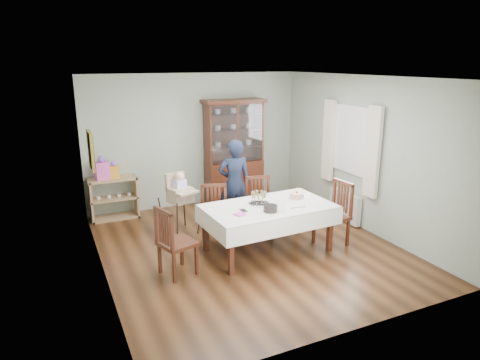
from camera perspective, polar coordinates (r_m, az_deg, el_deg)
floor at (r=7.05m, az=1.10°, el=-8.94°), size 5.00×5.00×0.00m
room_shell at (r=7.01m, az=-0.72°, el=5.53°), size 5.00×5.00×5.00m
dining_table at (r=6.80m, az=3.76°, el=-6.41°), size 2.05×1.24×0.76m
china_cabinet at (r=8.96m, az=-0.82°, el=4.00°), size 1.30×0.48×2.18m
sideboard at (r=8.51m, az=-16.46°, el=-2.35°), size 0.90×0.38×0.80m
picture_frame at (r=6.72m, az=-19.31°, el=3.74°), size 0.04×0.48×0.58m
window at (r=8.00m, az=14.73°, el=5.17°), size 0.04×1.02×1.22m
curtain_left at (r=7.52m, az=17.29°, el=3.55°), size 0.07×0.30×1.55m
curtain_right at (r=8.46m, az=11.73°, el=5.22°), size 0.07×0.30×1.55m
radiator at (r=8.27m, az=13.81°, el=-3.39°), size 0.10×0.80×0.55m
chair_far_left at (r=7.03m, az=-3.38°, el=-6.42°), size 0.56×0.56×0.99m
chair_far_right at (r=7.47m, az=2.57°, el=-5.05°), size 0.55×0.55×1.00m
chair_end_left at (r=6.17m, az=-8.44°, el=-9.79°), size 0.57×0.57×1.02m
chair_end_right at (r=7.21m, az=12.16°, el=-6.03°), size 0.51×0.51×1.05m
woman at (r=7.69m, az=-0.74°, el=-0.45°), size 0.66×0.51×1.61m
high_chair at (r=7.50m, az=-7.92°, el=-3.97°), size 0.62×0.62×1.12m
champagne_tray at (r=6.71m, az=2.53°, el=-2.69°), size 0.33×0.33×0.20m
birthday_cake at (r=7.03m, az=7.56°, el=-2.10°), size 0.26×0.26×0.18m
plate_stack_dark at (r=6.40m, az=4.07°, el=-3.79°), size 0.21×0.21×0.10m
plate_stack_white at (r=6.48m, az=5.05°, el=-3.62°), size 0.23×0.23×0.09m
napkin_stack at (r=6.26m, az=-0.01°, el=-4.59°), size 0.17×0.17×0.02m
cutlery at (r=6.41m, az=0.19°, el=-4.14°), size 0.11×0.16×0.01m
cake_knife at (r=6.61m, az=7.75°, el=-3.65°), size 0.26×0.05×0.01m
gift_bag_pink at (r=8.31m, az=-17.92°, el=1.41°), size 0.26×0.19×0.45m
gift_bag_orange at (r=8.35m, az=-16.41°, el=1.23°), size 0.20×0.16×0.33m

